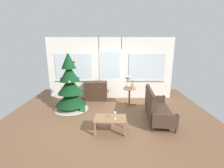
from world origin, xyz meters
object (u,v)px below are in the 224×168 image
at_px(wine_glass, 116,114).
at_px(christmas_tree, 71,88).
at_px(table_lamp, 129,81).
at_px(coffee_table, 111,120).
at_px(dresser_cabinet, 97,91).
at_px(side_table, 130,93).
at_px(settee_sofa, 156,108).
at_px(gift_box, 83,109).
at_px(flower_vase, 133,86).

bearing_deg(wine_glass, christmas_tree, 133.91).
distance_m(table_lamp, coffee_table, 2.14).
height_order(dresser_cabinet, side_table, dresser_cabinet).
xyz_separation_m(side_table, coffee_table, (-0.70, -1.90, -0.14)).
distance_m(settee_sofa, side_table, 1.38).
distance_m(christmas_tree, coffee_table, 2.14).
relative_size(dresser_cabinet, gift_box, 5.59).
xyz_separation_m(settee_sofa, table_lamp, (-0.75, 1.23, 0.59)).
distance_m(side_table, flower_vase, 0.33).
relative_size(flower_vase, wine_glass, 1.79).
bearing_deg(flower_vase, dresser_cabinet, 155.19).
height_order(settee_sofa, table_lamp, table_lamp).
height_order(table_lamp, coffee_table, table_lamp).
bearing_deg(flower_vase, wine_glass, -109.67).
height_order(christmas_tree, wine_glass, christmas_tree).
xyz_separation_m(flower_vase, coffee_table, (-0.80, -1.84, -0.45)).
distance_m(side_table, table_lamp, 0.49).
bearing_deg(gift_box, christmas_tree, 152.77).
distance_m(settee_sofa, gift_box, 2.46).
height_order(christmas_tree, gift_box, christmas_tree).
bearing_deg(table_lamp, wine_glass, -104.57).
bearing_deg(coffee_table, dresser_cabinet, 103.88).
xyz_separation_m(settee_sofa, flower_vase, (-0.59, 1.13, 0.42)).
relative_size(table_lamp, coffee_table, 0.51).
bearing_deg(settee_sofa, side_table, 119.99).
height_order(table_lamp, wine_glass, table_lamp).
bearing_deg(dresser_cabinet, christmas_tree, -130.09).
height_order(flower_vase, coffee_table, flower_vase).
bearing_deg(gift_box, flower_vase, 16.71).
distance_m(christmas_tree, settee_sofa, 2.96).
distance_m(flower_vase, wine_glass, 2.04).
xyz_separation_m(table_lamp, gift_box, (-1.62, -0.63, -0.88)).
distance_m(settee_sofa, table_lamp, 1.55).
distance_m(table_lamp, gift_box, 1.95).
xyz_separation_m(dresser_cabinet, wine_glass, (0.74, -2.57, 0.15)).
relative_size(dresser_cabinet, coffee_table, 1.05).
height_order(side_table, flower_vase, flower_vase).
xyz_separation_m(settee_sofa, gift_box, (-2.37, 0.59, -0.30)).
relative_size(christmas_tree, side_table, 3.10).
height_order(christmas_tree, flower_vase, christmas_tree).
bearing_deg(gift_box, settee_sofa, -14.10).
distance_m(dresser_cabinet, flower_vase, 1.62).
distance_m(table_lamp, flower_vase, 0.25).
bearing_deg(christmas_tree, gift_box, -27.23).
relative_size(table_lamp, gift_box, 2.73).
bearing_deg(table_lamp, coffee_table, -108.32).
bearing_deg(dresser_cabinet, table_lamp, -23.83).
bearing_deg(flower_vase, side_table, 149.04).
relative_size(dresser_cabinet, table_lamp, 2.05).
bearing_deg(table_lamp, gift_box, -158.62).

